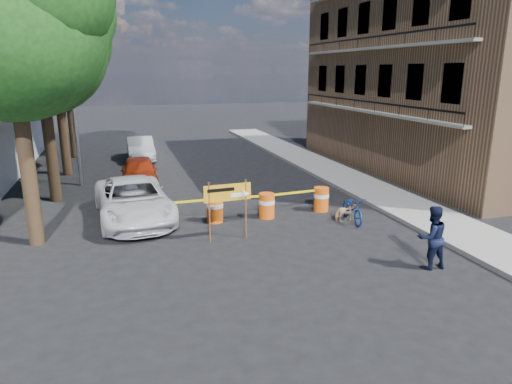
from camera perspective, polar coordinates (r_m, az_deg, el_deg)
ground at (r=14.09m, az=1.63°, el=-6.38°), size 120.00×120.00×0.00m
sidewalk_east at (r=21.76m, az=12.19°, el=1.19°), size 2.40×40.00×0.15m
apartment_building at (r=26.09m, az=22.40°, el=15.80°), size 8.00×16.00×12.00m
tree_near at (r=14.72m, az=-28.27°, el=18.09°), size 5.46×5.20×9.15m
tree_mid_a at (r=19.63m, az=-25.37°, el=16.16°), size 5.25×5.00×8.68m
tree_mid_b at (r=24.63m, az=-23.91°, el=17.44°), size 5.67×5.40×9.62m
tree_far at (r=29.58m, az=-22.71°, el=15.97°), size 5.04×4.80×8.84m
streetlamp at (r=22.03m, az=-21.89°, el=11.96°), size 1.25×0.18×8.00m
barrel_far_left at (r=15.64m, az=-12.07°, el=-2.70°), size 0.58×0.58×0.90m
barrel_mid_left at (r=15.91m, az=-5.17°, el=-2.11°), size 0.58×0.58×0.90m
barrel_mid_right at (r=16.29m, az=1.34°, el=-1.65°), size 0.58×0.58×0.90m
barrel_far_right at (r=17.27m, az=8.14°, el=-0.84°), size 0.58×0.58×0.90m
detour_sign at (r=13.93m, az=-2.79°, el=-0.56°), size 1.49×0.29×1.91m
pedestrian at (r=12.95m, az=21.11°, el=-5.31°), size 0.86×0.68×1.73m
bicycle at (r=16.15m, az=12.04°, el=-0.58°), size 0.74×1.01×1.78m
dog at (r=16.26m, az=11.21°, el=-2.55°), size 0.75×0.36×0.62m
suv_white at (r=16.54m, az=-15.07°, el=-1.01°), size 2.84×5.39×1.44m
sedan_red at (r=21.39m, az=-14.40°, el=2.45°), size 1.67×3.96×1.34m
sedan_silver at (r=27.79m, az=-14.26°, el=5.30°), size 1.50×4.16×1.36m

